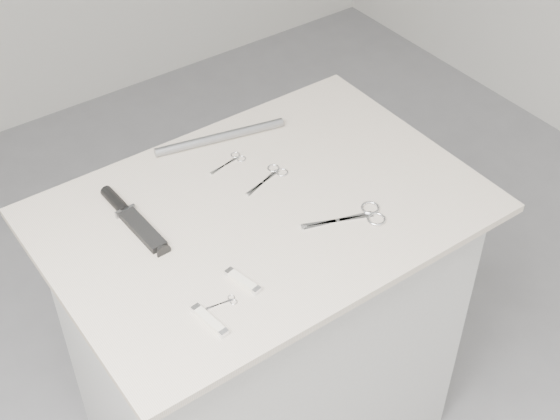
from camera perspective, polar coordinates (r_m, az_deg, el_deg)
plinth at (r=2.15m, az=-1.08°, el=-9.22°), size 0.90×0.60×0.90m
display_board at (r=1.81m, az=-1.27°, el=-0.02°), size 1.00×0.70×0.02m
large_shears at (r=1.79m, az=5.91°, el=-0.44°), size 0.19×0.11×0.01m
embroidery_scissors_a at (r=1.89m, az=-0.62°, el=2.55°), size 0.13×0.07×0.00m
embroidery_scissors_b at (r=1.94m, az=-3.54°, el=3.60°), size 0.11×0.05×0.00m
tiny_scissors at (r=1.60m, az=-4.02°, el=-6.75°), size 0.07×0.03×0.00m
sheathed_knife at (r=1.80m, az=-10.92°, el=-0.43°), size 0.06×0.25×0.03m
pocket_knife_a at (r=1.57m, az=-5.17°, el=-8.04°), size 0.03×0.10×0.01m
pocket_knife_b at (r=1.63m, az=-2.75°, el=-5.20°), size 0.04×0.09×0.01m
metal_rail at (r=2.01m, az=-4.40°, el=5.34°), size 0.34×0.10×0.02m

